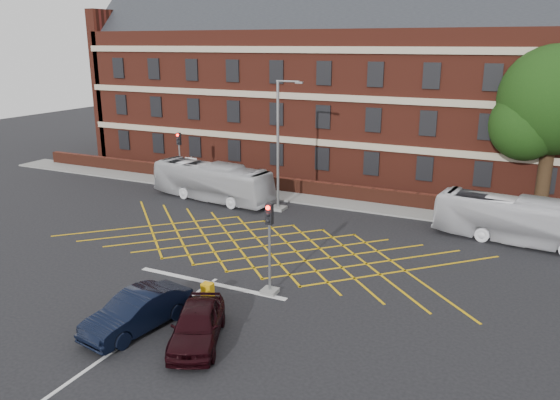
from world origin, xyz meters
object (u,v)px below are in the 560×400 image
at_px(bus_left, 212,182).
at_px(car_navy, 137,311).
at_px(car_maroon, 197,324).
at_px(traffic_light_far, 180,164).
at_px(traffic_light_near, 270,257).
at_px(street_lamp, 279,167).
at_px(direction_signs, 191,167).
at_px(utility_cabinet, 208,292).
at_px(deciduous_tree, 553,108).
at_px(bus_right, 521,221).

bearing_deg(bus_left, car_navy, -148.17).
height_order(car_maroon, traffic_light_far, traffic_light_far).
distance_m(car_navy, traffic_light_near, 6.20).
bearing_deg(traffic_light_far, car_maroon, -52.86).
height_order(bus_left, street_lamp, street_lamp).
xyz_separation_m(direction_signs, utility_cabinet, (12.71, -17.23, -0.96)).
bearing_deg(car_maroon, street_lamp, 81.78).
relative_size(deciduous_tree, traffic_light_near, 2.58).
relative_size(bus_left, car_maroon, 2.22).
bearing_deg(bus_left, traffic_light_far, 71.27).
height_order(direction_signs, utility_cabinet, direction_signs).
xyz_separation_m(street_lamp, utility_cabinet, (3.15, -13.72, -2.56)).
relative_size(bus_right, direction_signs, 4.35).
distance_m(bus_right, traffic_light_near, 15.58).
relative_size(bus_right, traffic_light_far, 2.24).
height_order(car_navy, car_maroon, car_navy).
height_order(bus_right, car_navy, bus_right).
relative_size(traffic_light_far, utility_cabinet, 5.11).
height_order(car_maroon, street_lamp, street_lamp).
bearing_deg(utility_cabinet, car_maroon, -63.31).
bearing_deg(bus_left, bus_right, -81.48).
bearing_deg(direction_signs, car_maroon, -54.93).
bearing_deg(direction_signs, traffic_light_near, -45.99).
relative_size(car_maroon, direction_signs, 1.99).
height_order(bus_right, traffic_light_far, traffic_light_far).
xyz_separation_m(bus_left, car_maroon, (10.13, -16.94, -0.61)).
xyz_separation_m(bus_left, traffic_light_near, (10.71, -11.98, 0.41)).
relative_size(traffic_light_far, direction_signs, 1.94).
distance_m(bus_right, car_maroon, 19.97).
bearing_deg(car_navy, traffic_light_near, 67.30).
xyz_separation_m(deciduous_tree, utility_cabinet, (-12.90, -20.92, -6.56)).
xyz_separation_m(car_navy, deciduous_tree, (14.04, 24.22, 6.20)).
bearing_deg(traffic_light_near, bus_left, 131.78).
relative_size(bus_right, street_lamp, 1.10).
height_order(car_navy, deciduous_tree, deciduous_tree).
bearing_deg(bus_right, bus_left, 96.83).
bearing_deg(car_navy, street_lamp, 106.39).
height_order(bus_left, car_navy, bus_left).
bearing_deg(deciduous_tree, car_maroon, -115.28).
bearing_deg(car_navy, deciduous_tree, 69.55).
bearing_deg(traffic_light_near, deciduous_tree, 60.53).
bearing_deg(utility_cabinet, street_lamp, 102.94).
relative_size(car_maroon, street_lamp, 0.50).
relative_size(bus_left, direction_signs, 4.43).
xyz_separation_m(bus_right, car_maroon, (-10.47, -16.99, -0.58)).
xyz_separation_m(bus_right, traffic_light_far, (-25.01, 2.21, 0.43)).
xyz_separation_m(deciduous_tree, direction_signs, (-25.61, -3.69, -5.60)).
height_order(deciduous_tree, street_lamp, deciduous_tree).
height_order(bus_left, traffic_light_far, traffic_light_far).
distance_m(car_navy, car_maroon, 2.71).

